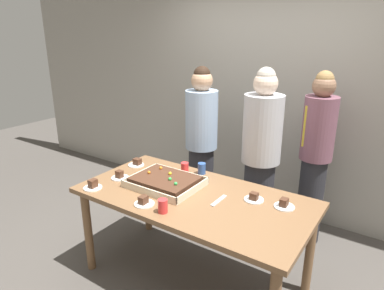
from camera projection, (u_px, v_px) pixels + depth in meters
ground_plane at (193, 279)px, 2.94m from camera, size 12.00×12.00×0.00m
interior_back_panel at (275, 81)px, 3.71m from camera, size 8.00×0.12×3.00m
party_table at (194, 205)px, 2.71m from camera, size 1.84×0.94×0.80m
sheet_cake at (165, 181)px, 2.83m from camera, size 0.57×0.45×0.10m
plated_slice_near_left at (254, 198)px, 2.59m from camera, size 0.15×0.15×0.07m
plated_slice_near_right at (93, 186)px, 2.79m from camera, size 0.15×0.15×0.08m
plated_slice_far_left at (284, 205)px, 2.49m from camera, size 0.15×0.15×0.07m
plated_slice_far_right at (137, 163)px, 3.26m from camera, size 0.15×0.15×0.07m
plated_slice_center_front at (120, 176)px, 2.97m from camera, size 0.15×0.15×0.07m
plated_slice_center_back at (144, 202)px, 2.53m from camera, size 0.15×0.15×0.07m
drink_cup_nearest at (163, 206)px, 2.41m from camera, size 0.07×0.07×0.10m
drink_cup_middle at (185, 168)px, 3.07m from camera, size 0.07×0.07×0.10m
drink_cup_far_end at (202, 168)px, 3.06m from camera, size 0.07×0.07×0.10m
cake_server_utensil at (219, 201)px, 2.58m from camera, size 0.03×0.20×0.01m
person_serving_front at (260, 159)px, 3.13m from camera, size 0.35×0.35×1.73m
person_green_shirt_behind at (201, 145)px, 3.57m from camera, size 0.33×0.33×1.70m
person_striped_tie_right at (315, 156)px, 3.22m from camera, size 0.30×0.30×1.70m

